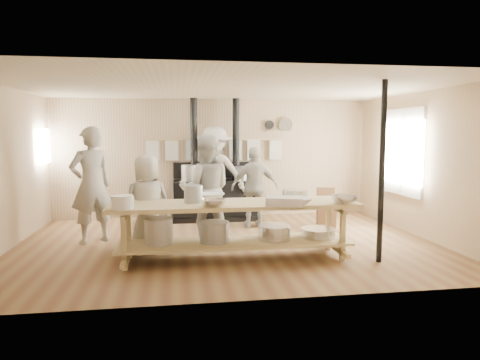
% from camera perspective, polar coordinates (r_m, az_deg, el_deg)
% --- Properties ---
extents(ground, '(7.00, 7.00, 0.00)m').
position_cam_1_polar(ground, '(7.31, -1.70, -8.48)').
color(ground, brown).
rests_on(ground, ground).
extents(room_shell, '(7.00, 7.00, 7.00)m').
position_cam_1_polar(room_shell, '(7.07, -1.74, 4.36)').
color(room_shell, tan).
rests_on(room_shell, ground).
extents(window_right, '(0.09, 1.50, 1.65)m').
position_cam_1_polar(window_right, '(8.76, 20.98, 3.49)').
color(window_right, beige).
rests_on(window_right, ground).
extents(left_opening, '(0.00, 0.90, 0.90)m').
position_cam_1_polar(left_opening, '(9.39, -24.74, 4.10)').
color(left_opening, white).
rests_on(left_opening, ground).
extents(stove, '(1.90, 0.75, 2.60)m').
position_cam_1_polar(stove, '(9.27, -3.30, -2.06)').
color(stove, black).
rests_on(stove, ground).
extents(towel_rail, '(3.00, 0.04, 0.47)m').
position_cam_1_polar(towel_rail, '(9.46, -3.46, 4.41)').
color(towel_rail, tan).
rests_on(towel_rail, ground).
extents(back_wall_shelf, '(0.63, 0.14, 0.32)m').
position_cam_1_polar(back_wall_shelf, '(9.73, 5.20, 7.07)').
color(back_wall_shelf, tan).
rests_on(back_wall_shelf, ground).
extents(prep_table, '(3.60, 0.90, 0.85)m').
position_cam_1_polar(prep_table, '(6.32, -0.82, -5.96)').
color(prep_table, tan).
rests_on(prep_table, ground).
extents(support_post, '(0.08, 0.08, 2.60)m').
position_cam_1_polar(support_post, '(6.38, 18.39, 0.94)').
color(support_post, black).
rests_on(support_post, ground).
extents(cook_far_left, '(0.86, 0.77, 1.97)m').
position_cam_1_polar(cook_far_left, '(7.63, -19.21, -0.65)').
color(cook_far_left, '#A59F92').
rests_on(cook_far_left, ground).
extents(cook_left, '(0.92, 0.74, 1.83)m').
position_cam_1_polar(cook_left, '(7.17, -4.61, -1.30)').
color(cook_left, '#A59F92').
rests_on(cook_left, ground).
extents(cook_center, '(0.88, 0.73, 1.53)m').
position_cam_1_polar(cook_center, '(6.76, -12.25, -3.16)').
color(cook_center, '#A59F92').
rests_on(cook_center, ground).
extents(cook_right, '(0.94, 0.39, 1.59)m').
position_cam_1_polar(cook_right, '(8.44, 1.98, -0.98)').
color(cook_right, '#A59F92').
rests_on(cook_right, ground).
extents(cook_by_window, '(1.45, 1.07, 2.00)m').
position_cam_1_polar(cook_by_window, '(9.04, -3.39, 0.79)').
color(cook_by_window, '#A59F92').
rests_on(cook_by_window, ground).
extents(chair, '(0.43, 0.43, 0.77)m').
position_cam_1_polar(chair, '(8.74, 11.39, -4.63)').
color(chair, brown).
rests_on(chair, ground).
extents(bowl_white_a, '(0.42, 0.42, 0.10)m').
position_cam_1_polar(bowl_white_a, '(6.54, -3.81, -2.18)').
color(bowl_white_a, white).
rests_on(bowl_white_a, prep_table).
extents(bowl_steel_a, '(0.45, 0.45, 0.11)m').
position_cam_1_polar(bowl_steel_a, '(5.89, -3.59, -3.06)').
color(bowl_steel_a, silver).
rests_on(bowl_steel_a, prep_table).
extents(bowl_white_b, '(0.45, 0.45, 0.09)m').
position_cam_1_polar(bowl_white_b, '(6.13, 7.70, -2.83)').
color(bowl_white_b, white).
rests_on(bowl_white_b, prep_table).
extents(bowl_steel_b, '(0.51, 0.51, 0.11)m').
position_cam_1_polar(bowl_steel_b, '(6.33, 13.73, -2.54)').
color(bowl_steel_b, silver).
rests_on(bowl_steel_b, prep_table).
extents(roasting_pan, '(0.59, 0.48, 0.11)m').
position_cam_1_polar(roasting_pan, '(6.05, 6.00, -2.79)').
color(roasting_pan, '#B2B2B7').
rests_on(roasting_pan, prep_table).
extents(mixing_bowl_large, '(0.50, 0.50, 0.13)m').
position_cam_1_polar(mixing_bowl_large, '(6.77, 7.36, -1.81)').
color(mixing_bowl_large, silver).
rests_on(mixing_bowl_large, prep_table).
extents(bucket_galv, '(0.34, 0.34, 0.25)m').
position_cam_1_polar(bucket_galv, '(6.28, -6.23, -1.85)').
color(bucket_galv, gray).
rests_on(bucket_galv, prep_table).
extents(deep_bowl_enamel, '(0.29, 0.29, 0.18)m').
position_cam_1_polar(deep_bowl_enamel, '(5.90, -15.39, -2.88)').
color(deep_bowl_enamel, white).
rests_on(deep_bowl_enamel, prep_table).
extents(pitcher, '(0.15, 0.15, 0.19)m').
position_cam_1_polar(pitcher, '(6.52, -6.28, -1.81)').
color(pitcher, white).
rests_on(pitcher, prep_table).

